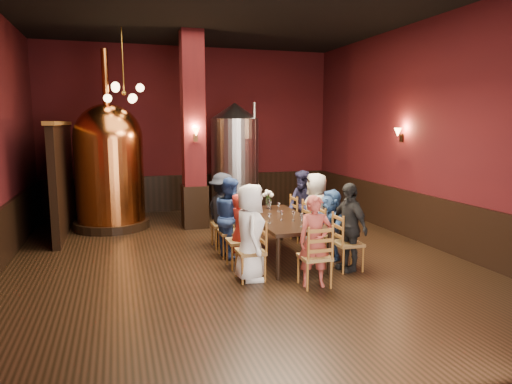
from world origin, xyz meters
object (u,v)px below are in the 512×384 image
object	(u,v)px
person_1	(240,231)
copper_kettle	(109,165)
dining_table	(280,221)
person_0	(250,232)
person_2	(231,217)
steel_vessel	(235,160)
rose_vase	(269,196)

from	to	relation	value
person_1	copper_kettle	world-z (taller)	copper_kettle
dining_table	person_0	bearing A→B (deg)	-130.36
dining_table	person_0	xyz separation A→B (m)	(-0.86, -0.99, 0.07)
dining_table	person_2	bearing A→B (deg)	158.78
dining_table	copper_kettle	bearing A→B (deg)	131.69
person_2	copper_kettle	distance (m)	3.79
steel_vessel	rose_vase	bearing A→B (deg)	-91.42
dining_table	person_1	size ratio (longest dim) A/B	1.90
copper_kettle	rose_vase	bearing A→B (deg)	-39.61
steel_vessel	dining_table	bearing A→B (deg)	-92.08
person_2	steel_vessel	size ratio (longest dim) A/B	0.50
copper_kettle	steel_vessel	world-z (taller)	copper_kettle
person_1	steel_vessel	xyz separation A→B (m)	(0.99, 4.17, 0.84)
person_1	copper_kettle	size ratio (longest dim) A/B	0.31
person_0	person_2	xyz separation A→B (m)	(0.01, 1.33, -0.02)
person_1	dining_table	bearing A→B (deg)	-73.31
steel_vessel	rose_vase	distance (m)	3.01
person_1	rose_vase	size ratio (longest dim) A/B	3.30
person_2	rose_vase	distance (m)	1.09
person_0	person_1	size ratio (longest dim) A/B	1.20
person_0	copper_kettle	xyz separation A→B (m)	(-2.11, 4.38, 0.73)
person_0	person_2	size ratio (longest dim) A/B	1.03
person_0	steel_vessel	world-z (taller)	steel_vessel
steel_vessel	person_2	bearing A→B (deg)	-105.72
person_1	steel_vessel	size ratio (longest dim) A/B	0.43
person_1	rose_vase	distance (m)	1.55
person_0	copper_kettle	world-z (taller)	copper_kettle
dining_table	person_1	distance (m)	0.91
dining_table	rose_vase	distance (m)	0.93
dining_table	steel_vessel	world-z (taller)	steel_vessel
dining_table	person_2	distance (m)	0.91
steel_vessel	rose_vase	size ratio (longest dim) A/B	7.71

